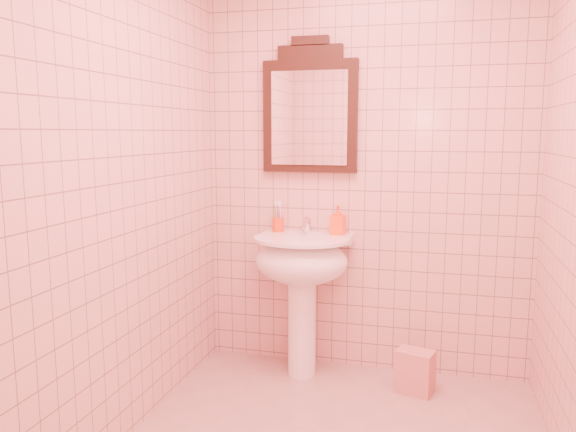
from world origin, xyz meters
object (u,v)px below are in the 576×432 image
(toothbrush_cup, at_px, (278,224))
(towel, at_px, (415,372))
(soap_dispenser, at_px, (338,220))
(mirror, at_px, (310,110))
(pedestal_sink, at_px, (302,270))

(toothbrush_cup, height_order, towel, toothbrush_cup)
(soap_dispenser, height_order, towel, soap_dispenser)
(mirror, relative_size, towel, 3.27)
(pedestal_sink, bearing_deg, soap_dispenser, 37.82)
(pedestal_sink, xyz_separation_m, soap_dispenser, (0.19, 0.15, 0.29))
(pedestal_sink, distance_m, towel, 0.87)
(pedestal_sink, height_order, mirror, mirror)
(pedestal_sink, height_order, toothbrush_cup, toothbrush_cup)
(soap_dispenser, bearing_deg, towel, -16.63)
(pedestal_sink, bearing_deg, toothbrush_cup, 141.81)
(toothbrush_cup, height_order, soap_dispenser, soap_dispenser)
(pedestal_sink, xyz_separation_m, mirror, (0.00, 0.20, 0.95))
(soap_dispenser, bearing_deg, mirror, 171.51)
(pedestal_sink, distance_m, mirror, 0.98)
(soap_dispenser, bearing_deg, toothbrush_cup, -173.28)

